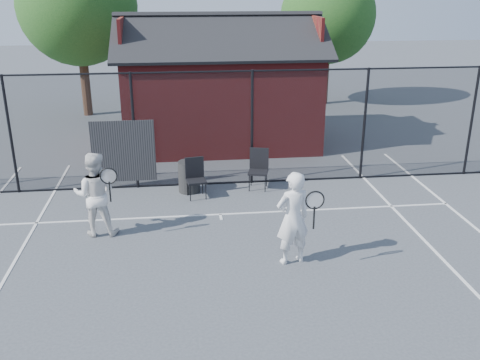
{
  "coord_description": "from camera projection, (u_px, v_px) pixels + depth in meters",
  "views": [
    {
      "loc": [
        -0.85,
        -8.27,
        5.04
      ],
      "look_at": [
        0.37,
        2.29,
        1.1
      ],
      "focal_mm": 40.0,
      "sensor_mm": 36.0,
      "label": 1
    }
  ],
  "objects": [
    {
      "name": "chair_left",
      "position": [
        258.0,
        170.0,
        13.71
      ],
      "size": [
        0.6,
        0.62,
        1.02
      ],
      "primitive_type": "cube",
      "rotation": [
        0.0,
        0.0,
        -0.25
      ],
      "color": "black",
      "rests_on": "ground"
    },
    {
      "name": "ground",
      "position": [
        234.0,
        283.0,
        9.54
      ],
      "size": [
        80.0,
        80.0,
        0.0
      ],
      "primitive_type": "plane",
      "color": "#404549",
      "rests_on": "ground"
    },
    {
      "name": "player_front",
      "position": [
        293.0,
        218.0,
        9.94
      ],
      "size": [
        0.86,
        0.68,
        1.83
      ],
      "color": "white",
      "rests_on": "ground"
    },
    {
      "name": "court_lines",
      "position": [
        243.0,
        327.0,
        8.31
      ],
      "size": [
        11.02,
        18.0,
        0.01
      ],
      "color": "silver",
      "rests_on": "ground"
    },
    {
      "name": "tree_left",
      "position": [
        78.0,
        6.0,
        20.17
      ],
      "size": [
        4.48,
        4.48,
        6.44
      ],
      "color": "black",
      "rests_on": "ground"
    },
    {
      "name": "clubhouse",
      "position": [
        220.0,
        94.0,
        17.42
      ],
      "size": [
        6.5,
        4.36,
        4.19
      ],
      "color": "maroon",
      "rests_on": "ground"
    },
    {
      "name": "waste_bin",
      "position": [
        189.0,
        177.0,
        13.58
      ],
      "size": [
        0.58,
        0.58,
        0.8
      ],
      "primitive_type": "cylinder",
      "rotation": [
        0.0,
        0.0,
        -0.06
      ],
      "color": "black",
      "rests_on": "ground"
    },
    {
      "name": "fence",
      "position": [
        201.0,
        132.0,
        13.66
      ],
      "size": [
        22.04,
        3.0,
        3.0
      ],
      "color": "black",
      "rests_on": "ground"
    },
    {
      "name": "chair_right",
      "position": [
        196.0,
        179.0,
        13.15
      ],
      "size": [
        0.54,
        0.55,
        0.97
      ],
      "primitive_type": "cube",
      "rotation": [
        0.0,
        0.0,
        0.16
      ],
      "color": "black",
      "rests_on": "ground"
    },
    {
      "name": "tree_right",
      "position": [
        328.0,
        16.0,
        22.35
      ],
      "size": [
        3.97,
        3.97,
        5.7
      ],
      "color": "black",
      "rests_on": "ground"
    },
    {
      "name": "player_back",
      "position": [
        95.0,
        194.0,
        11.1
      ],
      "size": [
        0.99,
        0.74,
        1.81
      ],
      "color": "silver",
      "rests_on": "ground"
    }
  ]
}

